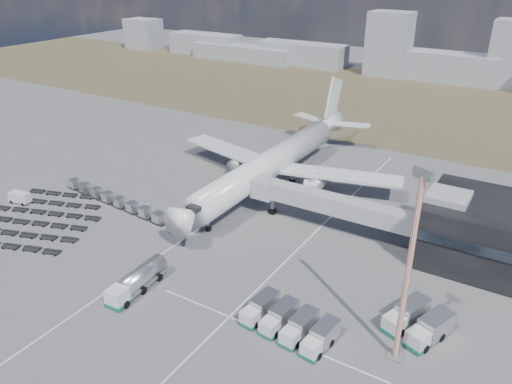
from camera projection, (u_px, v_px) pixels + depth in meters
The scene contains 15 objects.
ground at pixel (175, 255), 79.99m from camera, with size 420.00×420.00×0.00m, color #565659.
grass_strip at pixel (391, 102), 164.72m from camera, with size 420.00×90.00×0.01m, color brown.
lane_markings at pixel (236, 264), 77.67m from camera, with size 47.12×110.00×0.01m.
jet_bridge at pixel (321, 202), 86.03m from camera, with size 30.30×3.80×7.05m.
airliner at pixel (275, 161), 102.67m from camera, with size 51.59×64.53×17.62m.
skyline at pixel (511, 66), 176.53m from camera, with size 308.75×20.78×24.40m.
fuel_tanker at pixel (137, 281), 70.71m from camera, with size 3.19×10.64×3.40m.
pushback_tug at pixel (179, 229), 86.05m from camera, with size 3.17×1.79×1.44m, color silver.
utility_van at pixel (20, 198), 96.48m from camera, with size 4.14×1.88×2.23m, color silver.
catering_truck at pixel (311, 187), 99.81m from camera, with size 5.15×7.38×3.13m.
service_trucks_near at pixel (289, 322), 63.18m from camera, with size 12.09×7.54×2.55m.
service_trucks_far at pixel (418, 322), 62.92m from camera, with size 8.16×8.86×2.90m.
uld_row at pixel (114, 200), 95.74m from camera, with size 27.72×4.23×1.87m.
baggage_dollies at pixel (36, 218), 90.62m from camera, with size 26.41×26.71×0.68m.
floodlight_mast at pixel (408, 271), 54.42m from camera, with size 2.30×1.89×24.41m.
Camera 1 is at (46.68, -51.14, 43.30)m, focal length 35.00 mm.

